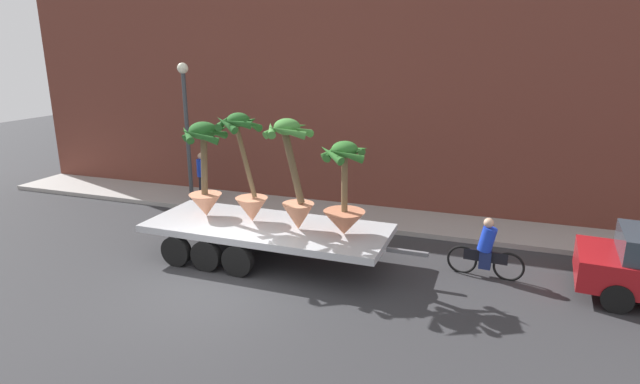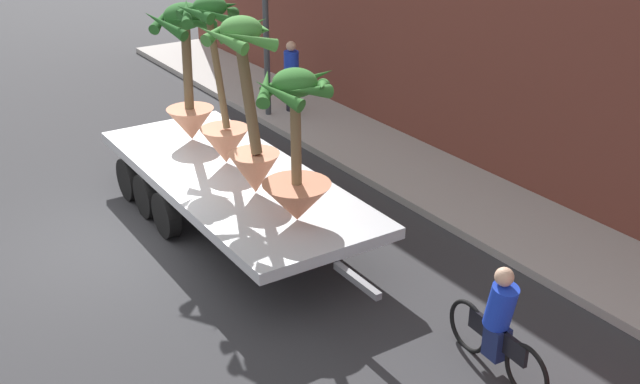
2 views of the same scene
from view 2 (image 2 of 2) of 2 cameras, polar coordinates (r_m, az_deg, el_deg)
ground_plane at (r=13.30m, az=-14.98°, el=-3.83°), size 60.00×60.00×0.00m
sidewalk at (r=15.94m, az=5.97°, el=2.12°), size 24.00×2.20×0.15m
flatbed_trailer at (r=13.47m, az=-7.01°, el=0.94°), size 7.40×2.55×0.98m
potted_palm_rear at (r=11.13m, az=-1.80°, el=2.30°), size 1.29×1.37×2.34m
potted_palm_middle at (r=14.41m, az=-9.83°, el=8.58°), size 1.36×1.45×2.59m
potted_palm_front at (r=12.04m, az=-5.33°, el=5.78°), size 1.32×1.30×2.81m
potted_palm_extra at (r=13.32m, az=-7.54°, el=7.20°), size 1.28×1.16×2.87m
cyclist at (r=9.92m, az=13.17°, el=-9.75°), size 1.84×0.37×1.54m
pedestrian_near_gate at (r=18.59m, az=-2.14°, el=8.73°), size 0.36×0.36×1.71m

